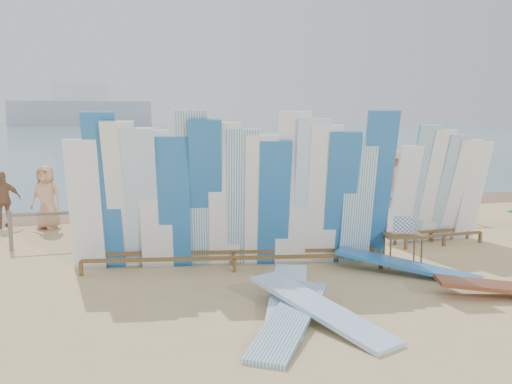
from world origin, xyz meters
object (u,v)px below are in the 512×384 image
object	(u,v)px
beachgoer_2	(154,196)
beachgoer_extra_1	(3,200)
flat_board_d	(407,275)
beachgoer_8	(433,192)
beach_chair_right	(274,218)
beach_chair_left	(231,220)
main_surfboard_rack	(234,199)
vendor_table	(403,249)
beachgoer_11	(135,191)
side_surfboard_rack	(440,191)
stroller	(371,210)
flat_board_a	(320,321)
beachgoer_3	(157,189)
beachgoer_9	(396,177)
flat_board_e	(291,327)
beachgoer_5	(279,185)
beachgoer_4	(246,195)
beachgoer_7	(304,189)
beachgoer_0	(46,197)
flat_board_b	(288,307)
beachgoer_6	(367,193)

from	to	relation	value
beachgoer_2	beachgoer_extra_1	distance (m)	4.08
flat_board_d	beachgoer_8	xyz separation A→B (m)	(3.90, 5.15, 0.77)
beach_chair_right	beach_chair_left	bearing A→B (deg)	160.15
main_surfboard_rack	vendor_table	world-z (taller)	main_surfboard_rack
beach_chair_left	beachgoer_11	xyz separation A→B (m)	(-2.42, 2.28, 0.56)
main_surfboard_rack	vendor_table	bearing A→B (deg)	-0.29
side_surfboard_rack	stroller	size ratio (longest dim) A/B	2.67
beachgoer_8	side_surfboard_rack	bearing A→B (deg)	142.01
flat_board_a	beachgoer_3	world-z (taller)	beachgoer_3
stroller	beachgoer_8	size ratio (longest dim) A/B	0.68
flat_board_d	beachgoer_9	distance (m)	8.95
flat_board_d	stroller	distance (m)	4.83
flat_board_e	flat_board_a	xyz separation A→B (m)	(0.48, 0.09, 0.00)
main_surfboard_rack	beachgoer_5	size ratio (longest dim) A/B	3.79
beachgoer_3	beachgoer_2	bearing A→B (deg)	108.24
main_surfboard_rack	beachgoer_extra_1	distance (m)	7.55
stroller	beachgoer_extra_1	bearing A→B (deg)	143.41
beachgoer_4	beachgoer_9	bearing A→B (deg)	-162.44
beachgoer_7	beachgoer_5	bearing A→B (deg)	-7.40
stroller	beachgoer_5	xyz separation A→B (m)	(-1.74, 2.96, 0.41)
beachgoer_2	beachgoer_8	distance (m)	8.17
side_surfboard_rack	flat_board_d	xyz separation A→B (m)	(-2.05, -2.08, -1.26)
beachgoer_3	beachgoer_0	bearing A→B (deg)	43.86
beachgoer_7	beachgoer_11	bearing A→B (deg)	39.00
beach_chair_right	beachgoer_3	bearing A→B (deg)	126.33
flat_board_b	beachgoer_6	size ratio (longest dim) A/B	1.65
flat_board_a	beachgoer_2	xyz separation A→B (m)	(-1.78, 7.44, 0.88)
stroller	beachgoer_8	world-z (taller)	beachgoer_8
beach_chair_right	side_surfboard_rack	bearing A→B (deg)	-58.89
beachgoer_extra_1	beachgoer_0	world-z (taller)	beachgoer_0
beachgoer_extra_1	beachgoer_7	distance (m)	8.57
beachgoer_extra_1	side_surfboard_rack	bearing A→B (deg)	128.37
main_surfboard_rack	flat_board_d	world-z (taller)	main_surfboard_rack
flat_board_e	beachgoer_2	world-z (taller)	beachgoer_2
beach_chair_left	beachgoer_5	size ratio (longest dim) A/B	0.46
beachgoer_7	beachgoer_0	xyz separation A→B (m)	(-7.43, -0.36, 0.08)
flat_board_d	beachgoer_0	xyz separation A→B (m)	(-7.03, 6.37, 0.86)
beach_chair_right	flat_board_d	bearing A→B (deg)	-93.43
beachgoer_6	beachgoer_9	size ratio (longest dim) A/B	0.90
beachgoer_6	beachgoer_5	bearing A→B (deg)	87.40
flat_board_e	beachgoer_0	world-z (taller)	beachgoer_0
flat_board_b	beachgoer_8	distance (m)	9.11
flat_board_b	flat_board_e	world-z (taller)	flat_board_b
flat_board_a	beachgoer_11	size ratio (longest dim) A/B	1.71
beachgoer_3	beachgoer_9	distance (m)	8.25
flat_board_b	stroller	world-z (taller)	stroller
beachgoer_11	beachgoer_extra_1	distance (m)	3.53
flat_board_d	beachgoer_0	world-z (taller)	beachgoer_0
beachgoer_5	beachgoer_7	distance (m)	0.98
beach_chair_right	beachgoer_3	world-z (taller)	beachgoer_3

